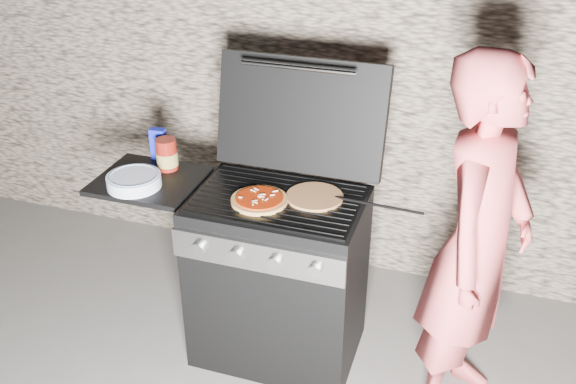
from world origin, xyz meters
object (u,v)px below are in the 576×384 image
(pizza_topped, at_px, (259,199))
(person, at_px, (477,247))
(gas_grill, at_px, (232,268))
(sauce_jar, at_px, (167,154))

(pizza_topped, height_order, person, person)
(gas_grill, xyz_separation_m, person, (1.16, -0.04, 0.40))
(pizza_topped, xyz_separation_m, person, (0.97, 0.02, -0.07))
(gas_grill, xyz_separation_m, sauce_jar, (-0.38, 0.13, 0.53))
(pizza_topped, relative_size, person, 0.15)
(sauce_jar, height_order, person, person)
(gas_grill, bearing_deg, person, -2.20)
(gas_grill, distance_m, sauce_jar, 0.66)
(sauce_jar, distance_m, person, 1.55)
(pizza_topped, distance_m, person, 0.98)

